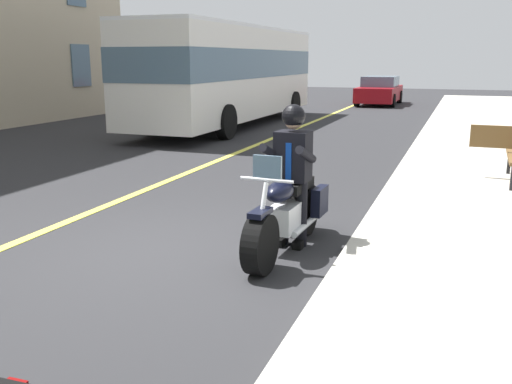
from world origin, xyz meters
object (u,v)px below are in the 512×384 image
bus_near (230,70)px  motorcycle_main (287,214)px  rider_main (293,163)px  car_dark (380,91)px

bus_near → motorcycle_main: bearing=25.6°
rider_main → bus_near: 13.02m
rider_main → car_dark: (-22.71, -2.18, -0.35)m
motorcycle_main → rider_main: rider_main is taller
motorcycle_main → car_dark: size_ratio=0.48×
rider_main → car_dark: 22.81m
motorcycle_main → bus_near: bearing=-154.4°
bus_near → car_dark: (-11.02, 3.50, -1.18)m
bus_near → car_dark: bus_near is taller
rider_main → car_dark: size_ratio=0.38×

